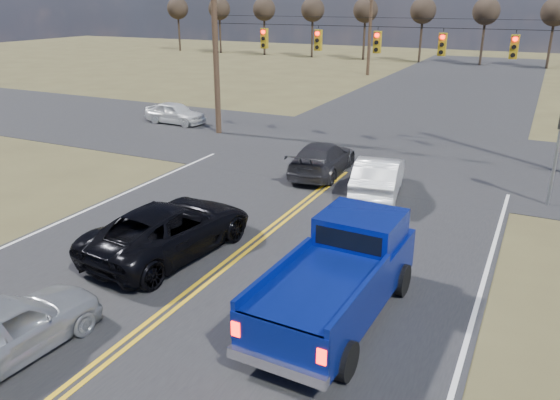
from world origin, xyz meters
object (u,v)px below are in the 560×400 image
at_px(white_car_queue, 378,176).
at_px(cross_car_west, 175,113).
at_px(pickup_truck, 340,276).
at_px(black_suv, 170,229).
at_px(silver_suv, 6,329).
at_px(dgrey_car_queue, 322,159).

bearing_deg(white_car_queue, cross_car_west, -35.19).
bearing_deg(pickup_truck, black_suv, 171.85).
bearing_deg(silver_suv, dgrey_car_queue, -90.09).
xyz_separation_m(black_suv, cross_car_west, (-10.77, 14.92, -0.12)).
distance_m(pickup_truck, black_suv, 5.87).
bearing_deg(pickup_truck, cross_car_west, 138.40).
distance_m(black_suv, white_car_queue, 8.77).
distance_m(pickup_truck, cross_car_west, 23.01).
xyz_separation_m(white_car_queue, dgrey_car_queue, (-2.98, 1.59, -0.07)).
bearing_deg(silver_suv, black_suv, -85.57).
relative_size(silver_suv, white_car_queue, 0.89).
xyz_separation_m(silver_suv, cross_car_west, (-10.80, 20.63, -0.05)).
bearing_deg(white_car_queue, dgrey_car_queue, -37.55).
height_order(white_car_queue, dgrey_car_queue, white_car_queue).
distance_m(pickup_truck, silver_suv, 7.38).
xyz_separation_m(white_car_queue, cross_car_west, (-14.89, 7.17, -0.11)).
relative_size(black_suv, cross_car_west, 1.45).
height_order(pickup_truck, black_suv, pickup_truck).
bearing_deg(cross_car_west, dgrey_car_queue, -112.56).
bearing_deg(dgrey_car_queue, black_suv, 79.10).
bearing_deg(cross_car_west, silver_suv, -149.80).
height_order(silver_suv, white_car_queue, white_car_queue).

